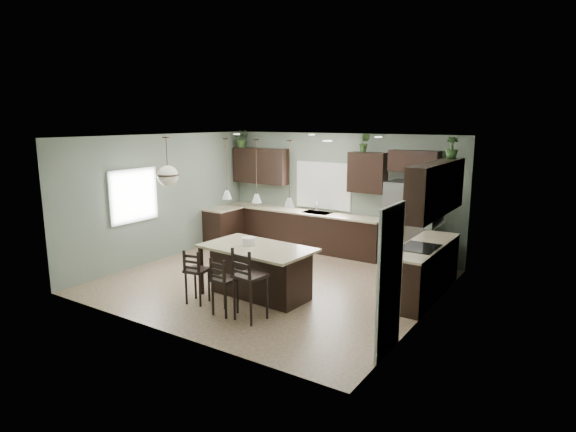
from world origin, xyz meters
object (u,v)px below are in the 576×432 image
Objects in this scene: kitchen_island at (258,272)px; bar_stool_center at (225,286)px; bar_stool_left at (197,276)px; serving_dish at (249,241)px; bar_stool_right at (251,284)px; plant_back_left at (242,139)px; refrigerator at (408,225)px.

kitchen_island is 2.03× the size of bar_stool_center.
bar_stool_left is at bearing 172.72° from bar_stool_center.
serving_dish is 1.19m from bar_stool_right.
serving_dish is 1.08m from bar_stool_center.
bar_stool_center is (0.02, -0.91, 0.02)m from kitchen_island.
kitchen_island is 4.37× the size of plant_back_left.
serving_dish is 0.25× the size of bar_stool_center.
plant_back_left is at bearing 177.16° from refrigerator.
refrigerator reaches higher than bar_stool_right.
refrigerator is 1.92× the size of bar_stool_left.
bar_stool_right is at bearing -105.53° from refrigerator.
bar_stool_right reaches higher than bar_stool_left.
kitchen_island is 0.57m from serving_dish.
bar_stool_right reaches higher than bar_stool_center.
refrigerator is 4.18m from bar_stool_right.
bar_stool_center is at bearing -19.56° from bar_stool_left.
serving_dish is 0.53× the size of plant_back_left.
bar_stool_center is (-1.60, -4.07, -0.44)m from refrigerator.
bar_stool_left is at bearing -127.49° from kitchen_island.
kitchen_island is 2.04× the size of bar_stool_left.
bar_stool_center is (0.22, -0.93, -0.51)m from serving_dish.
bar_stool_left is at bearing -120.38° from refrigerator.
bar_stool_right is (-1.12, -4.01, -0.33)m from refrigerator.
bar_stool_right is at bearing -55.96° from kitchen_island.
bar_stool_center is at bearing -111.43° from refrigerator.
bar_stool_center is 0.82× the size of bar_stool_right.
serving_dish is (-1.82, -3.14, 0.07)m from refrigerator.
serving_dish is at bearing 105.82° from bar_stool_center.
refrigerator is at bearing 81.15° from bar_stool_right.
plant_back_left reaches higher than bar_stool_left.
kitchen_island is at bearing 38.85° from bar_stool_left.
plant_back_left reaches higher than serving_dish.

